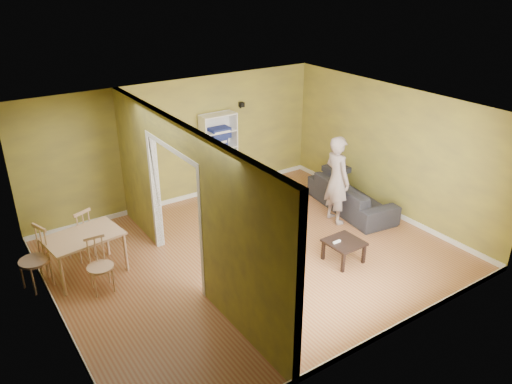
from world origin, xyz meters
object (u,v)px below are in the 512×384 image
(chair_far, at_px, (79,233))
(sofa, at_px, (352,191))
(person, at_px, (338,173))
(chair_left, at_px, (34,259))
(dining_table, at_px, (83,240))
(chair_near, at_px, (100,266))
(bookshelf, at_px, (218,155))
(coffee_table, at_px, (344,244))

(chair_far, bearing_deg, sofa, 143.78)
(sofa, relative_size, person, 1.03)
(person, xyz_separation_m, chair_left, (-5.40, 0.92, -0.52))
(sofa, relative_size, dining_table, 1.84)
(person, relative_size, dining_table, 1.78)
(person, relative_size, chair_near, 2.31)
(bookshelf, height_order, coffee_table, bookshelf)
(bookshelf, bearing_deg, chair_far, -163.54)
(bookshelf, xyz_separation_m, chair_near, (-3.33, -2.13, -0.47))
(dining_table, xyz_separation_m, chair_far, (0.07, 0.57, -0.17))
(chair_left, xyz_separation_m, chair_near, (0.81, -0.65, -0.06))
(chair_near, distance_m, chair_far, 1.16)
(dining_table, bearing_deg, sofa, -7.17)
(dining_table, bearing_deg, chair_left, 174.76)
(bookshelf, bearing_deg, sofa, -49.69)
(chair_left, bearing_deg, chair_far, 101.50)
(coffee_table, relative_size, dining_table, 0.50)
(dining_table, bearing_deg, coffee_table, -28.77)
(sofa, bearing_deg, dining_table, 90.67)
(coffee_table, bearing_deg, dining_table, 151.23)
(coffee_table, xyz_separation_m, dining_table, (-3.75, 2.06, 0.31))
(bookshelf, distance_m, chair_near, 3.98)
(sofa, height_order, dining_table, sofa)
(bookshelf, relative_size, chair_near, 2.06)
(chair_near, bearing_deg, dining_table, 98.81)
(person, height_order, chair_far, person)
(sofa, relative_size, bookshelf, 1.16)
(sofa, height_order, coffee_table, sofa)
(coffee_table, bearing_deg, chair_left, 154.74)
(sofa, height_order, person, person)
(chair_near, xyz_separation_m, chair_far, (0.02, 1.15, 0.03))
(person, distance_m, chair_near, 4.63)
(dining_table, height_order, chair_far, chair_far)
(person, bearing_deg, chair_left, 85.52)
(coffee_table, bearing_deg, sofa, 42.76)
(coffee_table, bearing_deg, chair_near, 158.24)
(chair_left, bearing_deg, bookshelf, 90.03)
(coffee_table, relative_size, chair_far, 0.62)
(dining_table, xyz_separation_m, chair_left, (-0.76, 0.07, -0.14))
(person, bearing_deg, bookshelf, 32.84)
(bookshelf, distance_m, chair_far, 3.48)
(dining_table, relative_size, chair_left, 1.14)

